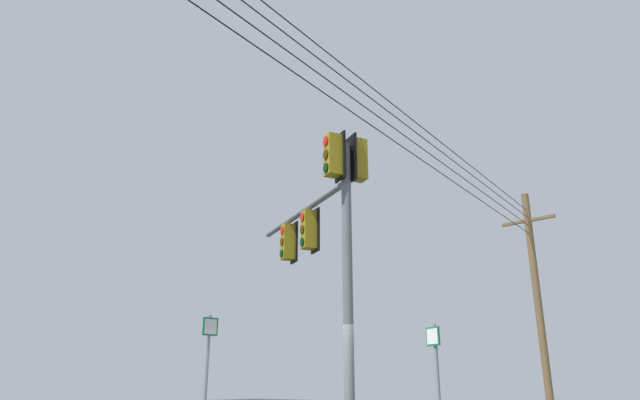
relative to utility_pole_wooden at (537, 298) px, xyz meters
name	(u,v)px	position (x,y,z in m)	size (l,w,h in m)	color
signal_mast_assembly	(326,229)	(0.46, 13.48, 0.01)	(4.56, 2.73, 6.45)	slate
utility_pole_wooden	(537,298)	(0.00, 0.00, 0.00)	(2.21, 0.29, 8.99)	brown
route_sign_primary	(207,373)	(1.85, 15.40, -3.01)	(0.12, 0.32, 2.70)	slate
route_sign_secondary	(437,379)	(-1.94, 13.44, -3.12)	(0.35, 0.21, 2.46)	slate
overhead_wire_span	(306,58)	(-0.46, 15.34, 3.00)	(0.94, 30.68, 1.39)	black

